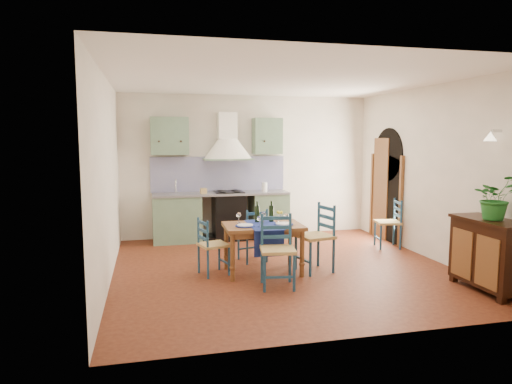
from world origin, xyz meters
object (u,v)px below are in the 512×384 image
Objects in this scene: dining_table at (263,230)px; potted_plant at (495,198)px; chair_near at (277,250)px; sideboard at (489,252)px.

dining_table is 3.06m from potted_plant.
dining_table is 1.20× the size of chair_near.
potted_plant is (0.00, -0.03, 0.71)m from sideboard.
chair_near is 2.71m from sideboard.
dining_table is 1.09× the size of sideboard.
potted_plant is at bearing -17.84° from chair_near.
sideboard is at bearing -28.77° from dining_table.
dining_table reaches higher than sideboard.
chair_near is 1.69× the size of potted_plant.
potted_plant is (2.59, -0.83, 0.72)m from chair_near.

